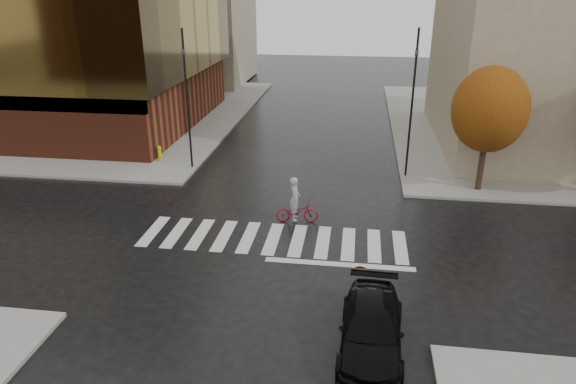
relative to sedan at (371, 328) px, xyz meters
name	(u,v)px	position (x,y,z in m)	size (l,w,h in m)	color
ground	(271,244)	(-4.17, 6.15, -0.68)	(120.00, 120.00, 0.00)	black
sidewalk_nw	(71,112)	(-25.17, 27.15, -0.61)	(30.00, 30.00, 0.15)	gray
crosswalk	(273,239)	(-4.17, 6.65, -0.68)	(12.00, 3.00, 0.01)	silver
office_glass	(19,13)	(-26.17, 24.14, 7.60)	(27.00, 19.00, 16.00)	maroon
tree_ne_a	(490,110)	(5.83, 13.55, 3.77)	(3.80, 3.80, 6.50)	#301F15
sedan	(371,328)	(0.00, 0.00, 0.00)	(1.91, 4.70, 1.37)	black
cyclist	(296,207)	(-3.37, 8.51, 0.08)	(2.03, 0.90, 2.23)	maroon
traffic_light_nw	(186,90)	(-10.47, 14.90, 4.09)	(0.24, 0.21, 7.97)	black
traffic_light_ne	(413,93)	(2.13, 15.15, 4.20)	(0.20, 0.23, 8.12)	black
fire_hydrant	(159,151)	(-12.98, 16.15, -0.09)	(0.29, 0.29, 0.80)	#C2C80B
manhole	(360,270)	(-0.34, 4.52, -0.68)	(0.56, 0.56, 0.01)	#452B18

